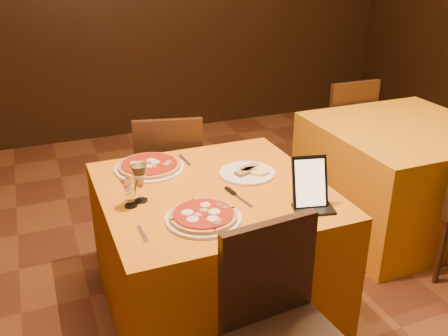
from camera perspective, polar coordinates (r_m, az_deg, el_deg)
name	(u,v)px	position (r m, az deg, el deg)	size (l,w,h in m)	color
main_table	(214,251)	(2.68, -1.17, -9.50)	(1.10, 1.10, 0.75)	#CD700D
side_table	(399,177)	(3.70, 19.41, -0.97)	(1.10, 1.10, 0.75)	orange
chair_main_far	(169,176)	(3.34, -6.31, -0.86)	(0.48, 0.48, 0.91)	black
chair_side_far	(337,131)	(4.24, 12.77, 4.20)	(0.38, 0.38, 0.91)	black
pizza_near	(203,217)	(2.21, -2.38, -5.60)	(0.34, 0.34, 0.03)	white
pizza_far	(150,167)	(2.72, -8.51, 0.16)	(0.38, 0.38, 0.03)	white
cutlet_dish	(247,172)	(2.64, 2.64, -0.46)	(0.30, 0.30, 0.03)	white
wine_glass	(140,183)	(2.36, -9.60, -1.70)	(0.07, 0.07, 0.19)	tan
water_glass	(130,194)	(2.34, -10.68, -2.89)	(0.07, 0.07, 0.13)	silver
tablet	(310,182)	(2.31, 9.77, -1.60)	(0.16, 0.01, 0.24)	black
knife	(240,199)	(2.38, 1.85, -3.54)	(0.20, 0.02, 0.01)	silver
fork_near	(143,234)	(2.14, -9.27, -7.43)	(0.14, 0.02, 0.01)	#A6A7AC
fork_far	(184,160)	(2.81, -4.54, 0.89)	(0.16, 0.02, 0.01)	#B7B7BE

